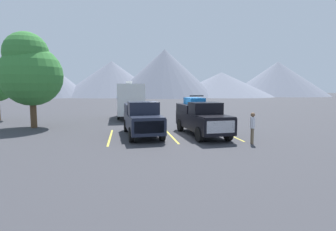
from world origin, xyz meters
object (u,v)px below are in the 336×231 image
(pickup_truck_a, at_px, (142,118))
(person_a, at_px, (252,126))
(pickup_truck_b, at_px, (201,117))
(camper_trailer_a, at_px, (130,99))

(pickup_truck_a, height_order, person_a, pickup_truck_a)
(pickup_truck_b, xyz_separation_m, person_a, (2.02, -3.17, -0.19))
(pickup_truck_a, height_order, pickup_truck_b, pickup_truck_b)
(pickup_truck_b, distance_m, person_a, 3.77)
(pickup_truck_a, height_order, camper_trailer_a, camper_trailer_a)
(camper_trailer_a, relative_size, person_a, 4.14)
(pickup_truck_b, bearing_deg, person_a, -57.58)
(pickup_truck_a, xyz_separation_m, camper_trailer_a, (-0.59, 9.69, 0.83))
(camper_trailer_a, xyz_separation_m, person_a, (6.44, -13.30, -0.97))
(pickup_truck_b, relative_size, person_a, 3.37)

